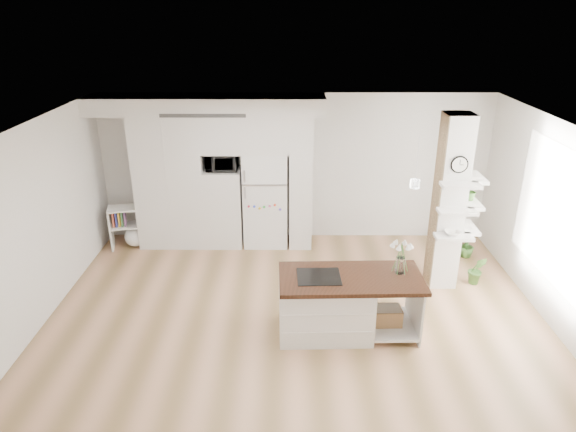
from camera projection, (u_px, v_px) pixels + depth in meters
name	position (u px, v px, depth m)	size (l,w,h in m)	color
floor	(296.00, 326.00, 7.08)	(7.00, 6.00, 0.01)	tan
room	(297.00, 200.00, 6.37)	(7.04, 6.04, 2.72)	white
cabinet_wall	(212.00, 165.00, 8.98)	(4.00, 0.71, 2.70)	silver
refrigerator	(266.00, 198.00, 9.23)	(0.78, 0.69, 1.75)	white
column	(456.00, 205.00, 7.59)	(0.69, 0.90, 2.70)	silver
window	(560.00, 218.00, 6.76)	(2.40, 2.40, 0.00)	white
pendant_light	(433.00, 176.00, 6.40)	(0.12, 0.12, 0.10)	white
kitchen_island	(334.00, 303.00, 6.79)	(1.89, 0.94, 1.41)	silver
bookshelf	(131.00, 229.00, 9.28)	(0.72, 0.51, 0.77)	silver
floor_plant_a	(477.00, 270.00, 8.05)	(0.27, 0.21, 0.48)	#3E6F2C
floor_plant_b	(467.00, 244.00, 8.94)	(0.26, 0.26, 0.46)	#3E6F2C
microwave	(222.00, 162.00, 8.91)	(0.54, 0.37, 0.30)	#2D2D2D
shelf_plant	(471.00, 190.00, 7.68)	(0.27, 0.23, 0.30)	#3E6F2C
decor_bowl	(452.00, 233.00, 7.52)	(0.22, 0.22, 0.05)	white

